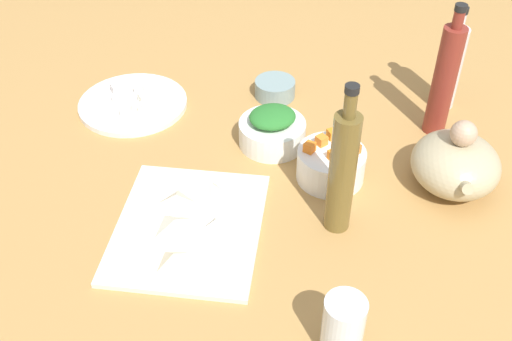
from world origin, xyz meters
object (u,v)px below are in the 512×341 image
bottle_0 (449,66)px  bowl_greens (272,133)px  cutting_board (189,227)px  plate_tofu (133,104)px  drinking_glass_0 (343,327)px  bottle_2 (444,79)px  bowl_carrots (331,165)px  bowl_small_side (275,89)px  bottle_1 (342,171)px  teapot (456,163)px

bottle_0 → bowl_greens: bearing=-64.9°
cutting_board → plate_tofu: size_ratio=1.24×
bowl_greens → drinking_glass_0: bearing=14.5°
drinking_glass_0 → cutting_board: bearing=-131.2°
cutting_board → bottle_2: bearing=125.1°
plate_tofu → bowl_carrots: 47.14cm
cutting_board → bowl_small_side: (-42.41, 12.54, 1.43)cm
bottle_1 → bottle_2: 35.76cm
cutting_board → drinking_glass_0: size_ratio=2.78×
bowl_carrots → bottle_2: size_ratio=0.46×
bowl_carrots → bowl_small_side: 29.46cm
bowl_small_side → bottle_1: size_ratio=0.32×
teapot → bottle_0: bearing=175.0°
bowl_greens → bottle_2: bottle_2 is taller
plate_tofu → bowl_greens: bowl_greens is taller
bottle_0 → cutting_board: bearing=-49.3°
teapot → drinking_glass_0: teapot is taller
plate_tofu → bowl_small_side: 31.20cm
bowl_carrots → bottle_2: bearing=127.9°
bowl_carrots → bottle_2: bottle_2 is taller
bowl_carrots → bowl_small_side: bowl_carrots is taller
bottle_0 → bottle_1: 45.63cm
plate_tofu → bottle_2: (3.93, 63.86, 11.49)cm
bowl_small_side → cutting_board: bearing=-16.5°
bottle_0 → bottle_1: (38.92, -23.69, 2.39)cm
bowl_carrots → teapot: bearing=88.7°
bowl_greens → bowl_carrots: (9.72, 11.40, 0.59)cm
bottle_0 → teapot: bearing=-5.0°
bottle_1 → bottle_2: bottle_1 is taller
bottle_1 → drinking_glass_0: size_ratio=2.70×
bowl_small_side → bottle_0: bearing=89.3°
bottle_0 → bottle_2: size_ratio=0.82×
plate_tofu → bowl_greens: size_ratio=1.76×
bowl_carrots → bottle_0: 36.80cm
bottle_1 → plate_tofu: bearing=-127.5°
bottle_1 → bowl_greens: bearing=-150.8°
teapot → bottle_0: (-27.10, 2.39, 4.33)cm
plate_tofu → bottle_0: bottle_0 is taller
bowl_greens → teapot: (10.23, 33.60, 2.77)cm
bowl_greens → bottle_2: (-7.10, 33.00, 9.58)cm
plate_tofu → bowl_carrots: size_ratio=1.86×
bottle_2 → teapot: bearing=2.0°
cutting_board → teapot: 49.01cm
cutting_board → bottle_1: (-3.06, 25.16, 11.50)cm
bowl_small_side → bottle_0: bottle_0 is taller
bottle_0 → bottle_1: size_ratio=0.81×
plate_tofu → bottle_2: size_ratio=0.85×
bowl_small_side → teapot: size_ratio=0.49×
bowl_greens → drinking_glass_0: size_ratio=1.27×
bowl_small_side → drinking_glass_0: drinking_glass_0 is taller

